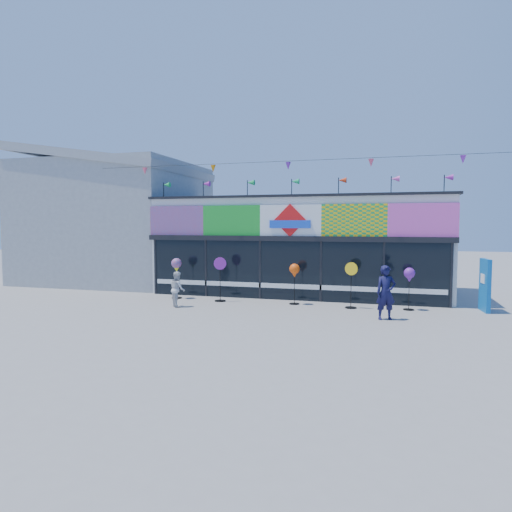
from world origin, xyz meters
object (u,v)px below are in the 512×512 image
at_px(blue_sign, 485,285).
at_px(child, 177,289).
at_px(spinner_1, 220,278).
at_px(spinner_4, 409,276).
at_px(spinner_3, 351,284).
at_px(spinner_0, 176,266).
at_px(spinner_2, 295,272).
at_px(adult_man, 386,293).

distance_m(blue_sign, child, 10.60).
height_order(spinner_1, spinner_4, spinner_1).
bearing_deg(spinner_3, child, -166.70).
distance_m(blue_sign, spinner_0, 11.25).
relative_size(spinner_2, spinner_3, 0.93).
bearing_deg(blue_sign, spinner_0, 176.07).
xyz_separation_m(spinner_1, spinner_4, (6.87, 0.15, 0.28)).
xyz_separation_m(spinner_3, adult_man, (1.19, -1.67, -0.01)).
relative_size(spinner_1, spinner_4, 1.15).
bearing_deg(child, spinner_4, -119.04).
height_order(spinner_0, spinner_4, spinner_0).
distance_m(spinner_2, child, 4.30).
distance_m(blue_sign, spinner_2, 6.48).
relative_size(blue_sign, adult_man, 1.06).
bearing_deg(child, blue_sign, -119.33).
height_order(spinner_0, adult_man, adult_man).
bearing_deg(blue_sign, adult_man, -150.24).
distance_m(spinner_3, child, 6.18).
relative_size(spinner_2, spinner_4, 1.03).
distance_m(blue_sign, adult_man, 3.95).
relative_size(spinner_4, child, 1.16).
bearing_deg(spinner_1, spinner_2, 3.30).
bearing_deg(spinner_2, blue_sign, 3.80).
xyz_separation_m(blue_sign, spinner_0, (-11.23, -0.42, 0.39)).
bearing_deg(spinner_4, adult_man, -112.02).
distance_m(spinner_1, spinner_2, 2.88).
distance_m(spinner_0, spinner_1, 1.96).
bearing_deg(spinner_4, spinner_3, -174.18).
bearing_deg(blue_sign, child, -174.85).
relative_size(spinner_0, spinner_4, 1.09).
bearing_deg(spinner_3, blue_sign, 8.31).
distance_m(spinner_1, adult_man, 6.35).
relative_size(spinner_1, spinner_3, 1.04).
height_order(spinner_1, adult_man, spinner_1).
bearing_deg(spinner_2, spinner_4, -0.20).
relative_size(blue_sign, spinner_1, 1.06).
height_order(blue_sign, spinner_3, blue_sign).
height_order(spinner_0, child, spinner_0).
bearing_deg(adult_man, spinner_1, 143.76).
bearing_deg(blue_sign, spinner_2, 177.74).
xyz_separation_m(blue_sign, spinner_1, (-9.32, -0.59, -0.00)).
relative_size(blue_sign, spinner_4, 1.22).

